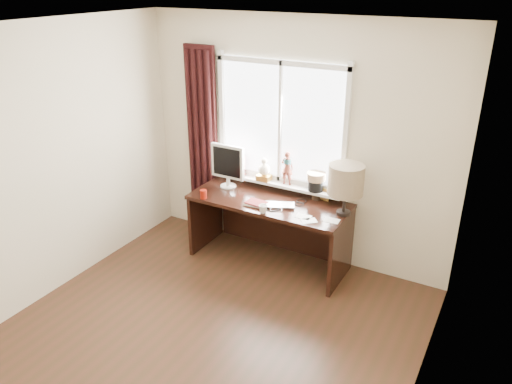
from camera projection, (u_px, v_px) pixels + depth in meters
The scene contains 18 objects.
floor at pixel (190, 353), 4.23m from camera, with size 3.50×4.00×0.00m, color #432518.
ceiling at pixel (168, 33), 3.18m from camera, with size 3.50×4.00×0.00m, color white.
wall_back at pixel (294, 142), 5.30m from camera, with size 3.50×2.60×0.00m, color beige.
wall_left at pixel (23, 174), 4.48m from camera, with size 4.00×2.60×0.00m, color beige.
wall_right at pixel (421, 280), 2.93m from camera, with size 4.00×2.60×0.00m, color beige.
laptop at pixel (277, 205), 5.12m from camera, with size 0.37×0.24×0.03m, color silver.
mug at pixel (263, 209), 4.98m from camera, with size 0.09×0.08×0.09m, color white.
red_cup at pixel (203, 194), 5.30m from camera, with size 0.07×0.07×0.09m, color maroon.
window at pixel (281, 141), 5.32m from camera, with size 1.52×0.21×1.40m.
curtain at pixel (202, 145), 5.80m from camera, with size 0.38×0.09×2.25m.
desk at pixel (273, 217), 5.45m from camera, with size 1.70×0.70×0.75m.
monitor at pixel (228, 164), 5.49m from camera, with size 0.40×0.18×0.49m.
notebook_stack at pixel (256, 203), 5.17m from camera, with size 0.24×0.18×0.03m.
brush_holder at pixel (316, 194), 5.27m from camera, with size 0.09×0.09×0.25m.
icon_frame at pixel (325, 195), 5.24m from camera, with size 0.10×0.04×0.13m.
table_lamp at pixel (346, 180), 4.82m from camera, with size 0.35×0.35×0.52m.
loose_papers at pixel (315, 219), 4.86m from camera, with size 0.43×0.27×0.00m.
desk_cables at pixel (289, 205), 5.15m from camera, with size 0.35×0.46×0.01m.
Camera 1 is at (2.10, -2.63, 2.96)m, focal length 35.00 mm.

